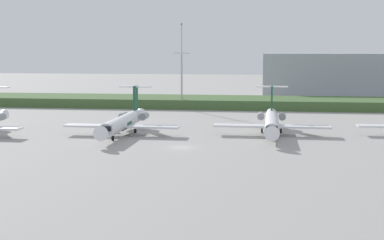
# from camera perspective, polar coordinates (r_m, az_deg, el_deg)

# --- Properties ---
(ground_plane) EXTENTS (500.00, 500.00, 0.00)m
(ground_plane) POSITION_cam_1_polar(r_m,az_deg,el_deg) (127.65, 0.95, -0.47)
(ground_plane) COLOR #9E9B96
(grass_berm) EXTENTS (320.00, 20.00, 2.70)m
(grass_berm) POSITION_cam_1_polar(r_m,az_deg,el_deg) (166.94, 2.57, 1.79)
(grass_berm) COLOR #426033
(grass_berm) RESTS_ON ground
(regional_jet_third) EXTENTS (22.81, 31.00, 9.00)m
(regional_jet_third) POSITION_cam_1_polar(r_m,az_deg,el_deg) (113.80, -6.86, -0.16)
(regional_jet_third) COLOR white
(regional_jet_third) RESTS_ON ground
(regional_jet_fourth) EXTENTS (22.81, 31.00, 9.00)m
(regional_jet_fourth) POSITION_cam_1_polar(r_m,az_deg,el_deg) (114.09, 7.98, -0.16)
(regional_jet_fourth) COLOR white
(regional_jet_fourth) RESTS_ON ground
(antenna_mast) EXTENTS (4.40, 0.50, 24.02)m
(antenna_mast) POSITION_cam_1_polar(r_m,az_deg,el_deg) (160.76, -1.04, 4.67)
(antenna_mast) COLOR #B2B2B7
(antenna_mast) RESTS_ON ground
(distant_hangar) EXTENTS (54.02, 25.09, 15.32)m
(distant_hangar) POSITION_cam_1_polar(r_m,az_deg,el_deg) (204.51, 14.76, 4.32)
(distant_hangar) COLOR #9EA3AD
(distant_hangar) RESTS_ON ground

